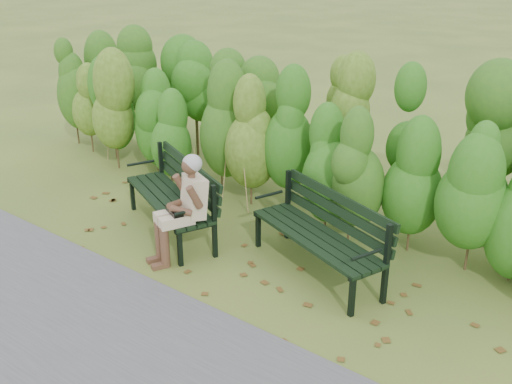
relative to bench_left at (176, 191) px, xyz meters
The scene contains 7 objects.
ground 1.25m from the bench_left, ahead, with size 80.00×80.00×0.00m, color #465D25.
footpath 2.64m from the bench_left, 64.50° to the right, with size 60.00×2.50×0.01m, color #474749.
hedge_band 2.18m from the bench_left, 57.22° to the left, with size 11.04×1.67×2.42m.
leaf_litter 1.37m from the bench_left, ahead, with size 5.91×2.23×0.01m.
bench_left is the anchor object (origin of this frame).
bench_right 2.05m from the bench_left, ahead, with size 1.91×1.19×0.91m.
seated_woman 0.78m from the bench_left, 38.31° to the right, with size 0.59×0.77×1.28m.
Camera 1 is at (3.94, -4.80, 3.53)m, focal length 42.00 mm.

